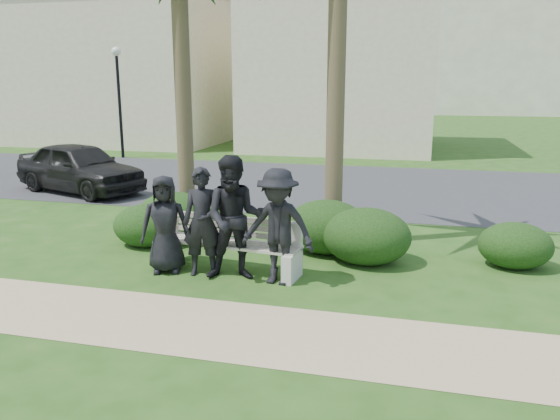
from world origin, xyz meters
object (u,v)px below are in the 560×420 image
(man_c, at_px, (235,218))
(man_d, at_px, (278,227))
(street_lamp, at_px, (118,83))
(man_b, at_px, (203,222))
(park_bench, at_px, (227,248))
(man_a, at_px, (165,224))
(car_a, at_px, (80,167))

(man_c, xyz_separation_m, man_d, (0.67, -0.03, -0.08))
(street_lamp, xyz_separation_m, man_b, (8.39, -12.05, -2.10))
(man_b, relative_size, man_c, 0.89)
(park_bench, distance_m, man_d, 1.10)
(man_d, bearing_deg, park_bench, 167.97)
(man_d, bearing_deg, man_c, -174.35)
(man_a, distance_m, man_c, 1.18)
(man_b, xyz_separation_m, man_c, (0.54, -0.05, 0.10))
(man_c, bearing_deg, man_a, 164.97)
(park_bench, xyz_separation_m, man_c, (0.25, -0.31, 0.57))
(street_lamp, xyz_separation_m, man_a, (7.76, -12.06, -2.17))
(park_bench, distance_m, man_b, 0.61)
(man_d, xyz_separation_m, car_a, (-6.99, 5.43, -0.18))
(street_lamp, bearing_deg, man_d, -51.64)
(man_a, bearing_deg, man_c, -19.61)
(park_bench, xyz_separation_m, man_d, (0.92, -0.34, 0.49))
(man_d, height_order, car_a, man_d)
(park_bench, relative_size, man_d, 1.40)
(street_lamp, distance_m, man_a, 14.50)
(street_lamp, bearing_deg, man_c, -53.57)
(park_bench, bearing_deg, street_lamp, 132.73)
(man_d, bearing_deg, man_b, -175.46)
(man_c, xyz_separation_m, car_a, (-6.32, 5.40, -0.26))
(man_a, distance_m, man_d, 1.84)
(man_d, distance_m, car_a, 8.86)
(man_c, bearing_deg, man_b, 161.70)
(street_lamp, distance_m, man_c, 15.17)
(park_bench, height_order, man_c, man_c)
(park_bench, height_order, car_a, car_a)
(park_bench, height_order, man_d, man_d)
(man_b, bearing_deg, man_a, 168.98)
(street_lamp, xyz_separation_m, car_a, (2.60, -6.70, -2.26))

